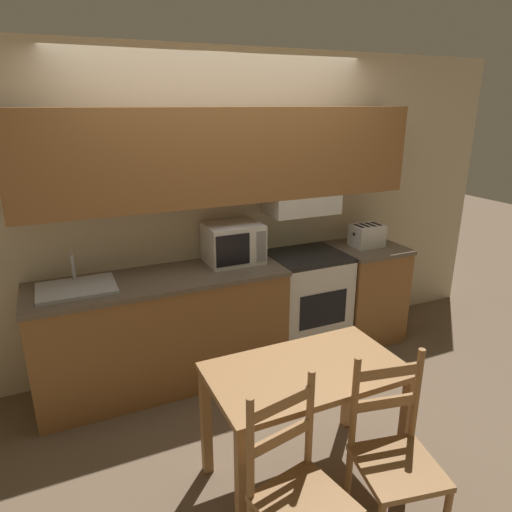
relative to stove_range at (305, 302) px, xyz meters
name	(u,v)px	position (x,y,z in m)	size (l,w,h in m)	color
ground_plane	(226,347)	(-0.65, 0.29, -0.45)	(16.00, 16.00, 0.00)	brown
wall_back	(227,185)	(-0.64, 0.22, 1.06)	(5.55, 0.38, 2.55)	beige
lower_counter_main	(164,331)	(-1.28, -0.01, 0.00)	(1.91, 0.62, 0.90)	#936033
lower_counter_right_stub	(364,291)	(0.63, -0.01, 0.00)	(0.60, 0.62, 0.90)	#936033
stove_range	(305,302)	(0.00, 0.00, 0.00)	(0.64, 0.58, 0.90)	white
microwave	(233,243)	(-0.65, 0.09, 0.61)	(0.45, 0.36, 0.32)	white
toaster	(367,235)	(0.61, -0.01, 0.55)	(0.29, 0.21, 0.20)	white
sink_basin	(76,288)	(-1.87, -0.01, 0.46)	(0.53, 0.39, 0.24)	#B7BABF
dining_table	(306,386)	(-0.78, -1.33, 0.18)	(1.09, 0.62, 0.74)	#9E7042
chair_left_of_table	(299,496)	(-1.11, -1.83, 0.01)	(0.45, 0.45, 0.98)	#9E7042
chair_right_of_table	(394,458)	(-0.56, -1.83, 0.01)	(0.45, 0.45, 0.98)	#9E7042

